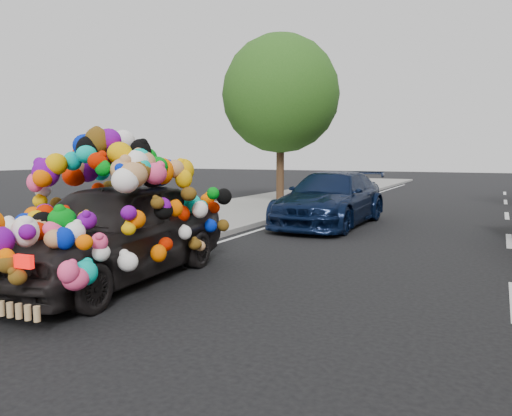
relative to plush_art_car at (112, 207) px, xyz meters
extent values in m
plane|color=black|center=(1.80, 1.43, -1.10)|extent=(100.00, 100.00, 0.00)
cube|color=gray|center=(-2.50, 1.43, -1.04)|extent=(4.00, 60.00, 0.12)
cube|color=gray|center=(-0.55, 1.43, -1.04)|extent=(0.15, 60.00, 0.13)
cylinder|color=#332114|center=(-2.00, 10.93, 0.26)|extent=(0.28, 0.28, 2.73)
sphere|color=#215015|center=(-2.00, 10.93, 2.93)|extent=(4.20, 4.20, 4.20)
imported|color=black|center=(0.00, 0.00, -0.35)|extent=(2.10, 4.53, 1.50)
cube|color=red|center=(0.77, -2.17, -0.32)|extent=(0.22, 0.08, 0.14)
imported|color=#081432|center=(1.12, 7.12, -0.39)|extent=(2.11, 4.95, 1.42)
camera|label=1|loc=(5.15, -5.66, 0.78)|focal=35.00mm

